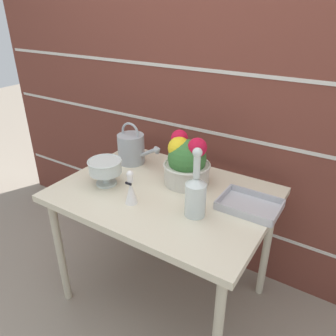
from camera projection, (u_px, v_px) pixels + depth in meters
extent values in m
plane|color=gray|center=(165.00, 294.00, 2.03)|extent=(12.00, 12.00, 0.00)
cube|color=brown|center=(212.00, 101.00, 1.93)|extent=(3.60, 0.08, 2.20)
cube|color=beige|center=(203.00, 211.00, 2.24)|extent=(3.53, 0.00, 0.02)
cube|color=beige|center=(207.00, 132.00, 1.98)|extent=(3.53, 0.00, 0.02)
cube|color=beige|center=(211.00, 71.00, 1.82)|extent=(3.53, 0.00, 0.02)
cube|color=beige|center=(164.00, 194.00, 1.71)|extent=(1.10, 0.79, 0.04)
cylinder|color=beige|center=(60.00, 252.00, 1.86)|extent=(0.04, 0.04, 0.70)
cylinder|color=beige|center=(217.00, 336.00, 1.39)|extent=(0.04, 0.04, 0.70)
cylinder|color=beige|center=(133.00, 199.00, 2.36)|extent=(0.04, 0.04, 0.70)
cylinder|color=beige|center=(266.00, 247.00, 1.89)|extent=(0.04, 0.04, 0.70)
cylinder|color=#9EA3A8|center=(131.00, 149.00, 1.98)|extent=(0.16, 0.16, 0.18)
cylinder|color=#9EA3A8|center=(149.00, 152.00, 1.91)|extent=(0.14, 0.02, 0.09)
cone|color=#9EA3A8|center=(159.00, 149.00, 1.86)|extent=(0.05, 0.05, 0.06)
torus|color=#9EA3A8|center=(130.00, 133.00, 1.93)|extent=(0.13, 0.01, 0.13)
cylinder|color=silver|center=(107.00, 183.00, 1.77)|extent=(0.11, 0.11, 0.01)
cylinder|color=silver|center=(106.00, 177.00, 1.75)|extent=(0.04, 0.04, 0.06)
sphere|color=silver|center=(106.00, 177.00, 1.75)|extent=(0.05, 0.05, 0.05)
cylinder|color=silver|center=(105.00, 167.00, 1.73)|extent=(0.17, 0.17, 0.07)
torus|color=silver|center=(105.00, 161.00, 1.71)|extent=(0.18, 0.18, 0.01)
cylinder|color=beige|center=(187.00, 174.00, 1.76)|extent=(0.24, 0.24, 0.11)
torus|color=beige|center=(187.00, 165.00, 1.74)|extent=(0.25, 0.25, 0.01)
sphere|color=#387033|center=(187.00, 158.00, 1.72)|extent=(0.20, 0.20, 0.20)
sphere|color=yellow|center=(179.00, 148.00, 1.71)|extent=(0.12, 0.12, 0.12)
sphere|color=red|center=(179.00, 138.00, 1.73)|extent=(0.09, 0.09, 0.09)
sphere|color=red|center=(197.00, 148.00, 1.65)|extent=(0.10, 0.10, 0.10)
cylinder|color=silver|center=(195.00, 200.00, 1.48)|extent=(0.10, 0.10, 0.16)
cone|color=silver|center=(196.00, 181.00, 1.44)|extent=(0.10, 0.10, 0.03)
cylinder|color=silver|center=(197.00, 167.00, 1.41)|extent=(0.03, 0.03, 0.10)
sphere|color=silver|center=(197.00, 153.00, 1.38)|extent=(0.04, 0.04, 0.04)
cone|color=white|center=(131.00, 192.00, 1.58)|extent=(0.06, 0.06, 0.12)
cylinder|color=white|center=(130.00, 178.00, 1.54)|extent=(0.03, 0.03, 0.04)
sphere|color=white|center=(130.00, 174.00, 1.53)|extent=(0.03, 0.03, 0.03)
cube|color=black|center=(128.00, 184.00, 1.54)|extent=(0.03, 0.01, 0.01)
cube|color=#B7B7BC|center=(249.00, 207.00, 1.56)|extent=(0.28, 0.20, 0.01)
cube|color=#B7B7BC|center=(242.00, 215.00, 1.48)|extent=(0.28, 0.01, 0.04)
cube|color=#B7B7BC|center=(257.00, 195.00, 1.63)|extent=(0.28, 0.01, 0.04)
cube|color=#B7B7BC|center=(223.00, 196.00, 1.62)|extent=(0.01, 0.20, 0.04)
cube|color=#B7B7BC|center=(279.00, 213.00, 1.49)|extent=(0.01, 0.20, 0.04)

